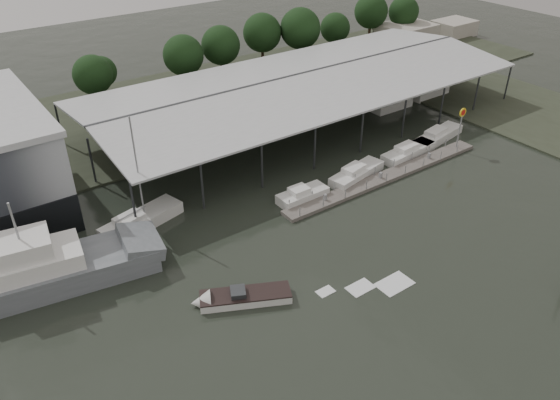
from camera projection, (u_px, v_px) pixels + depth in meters
ground at (345, 275)px, 47.20m from camera, size 200.00×200.00×0.00m
land_strip_far at (145, 116)px, 76.05m from camera, size 140.00×30.00×0.30m
land_strip_east at (540, 115)px, 76.28m from camera, size 20.00×60.00×0.30m
covered_boat_shed at (304, 78)px, 71.62m from camera, size 58.24×24.00×6.96m
floating_dock at (386, 177)px, 61.39m from camera, size 28.00×2.00×1.40m
shell_fuel_sign at (461, 121)px, 65.34m from camera, size 1.10×0.18×5.55m
distant_commercial_buildings at (421, 33)px, 106.16m from camera, size 22.00×8.00×4.00m
grey_trawler at (46, 270)px, 45.29m from camera, size 19.49×7.96×8.84m
white_sailboat at (141, 221)px, 53.14m from camera, size 8.84×4.66×11.61m
speedboat_underway at (237, 298)px, 44.15m from camera, size 17.72×9.72×2.00m
moored_cruiser_0 at (302, 195)px, 57.24m from camera, size 5.61×2.22×1.70m
moored_cruiser_1 at (356, 173)px, 61.22m from camera, size 7.88×3.64×1.70m
moored_cruiser_2 at (408, 152)px, 65.72m from camera, size 8.06×2.89×1.70m
moored_cruiser_3 at (437, 136)px, 69.45m from camera, size 8.93×3.64×1.70m
horizon_tree_line at (276, 34)px, 89.97m from camera, size 66.15×10.44×10.09m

